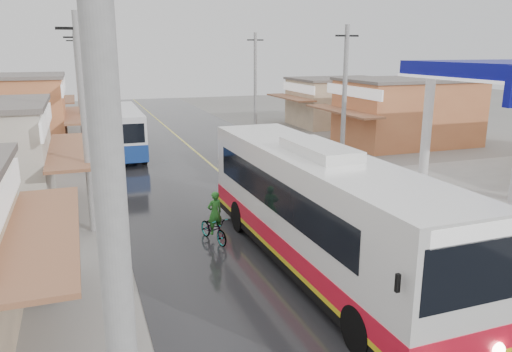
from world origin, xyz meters
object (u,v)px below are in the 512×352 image
object	(u,v)px
coach_bus	(316,210)
second_bus	(120,131)
cyclist	(214,225)
tricycle_near	(25,260)

from	to	relation	value
coach_bus	second_bus	distance (m)	20.11
cyclist	tricycle_near	xyz separation A→B (m)	(-5.99, -1.78, 0.31)
coach_bus	second_bus	xyz separation A→B (m)	(-4.22, 19.66, -0.30)
second_bus	tricycle_near	distance (m)	18.77
coach_bus	tricycle_near	distance (m)	8.59
cyclist	tricycle_near	bearing A→B (deg)	-178.16
coach_bus	tricycle_near	world-z (taller)	coach_bus
tricycle_near	cyclist	bearing A→B (deg)	3.37
coach_bus	tricycle_near	size ratio (longest dim) A/B	5.74
cyclist	tricycle_near	size ratio (longest dim) A/B	0.86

